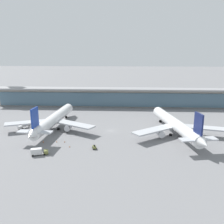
{
  "coord_description": "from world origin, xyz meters",
  "views": [
    {
      "loc": [
        7.79,
        -134.81,
        44.56
      ],
      "look_at": [
        0.0,
        10.81,
        8.37
      ],
      "focal_mm": 39.71,
      "sensor_mm": 36.0,
      "label": 1
    }
  ],
  "objects_px": {
    "safety_cone_echo": "(57,142)",
    "service_truck_mid_apron_white": "(26,125)",
    "airliner_centre_stand": "(176,125)",
    "service_truck_near_nose_olive": "(38,152)",
    "service_truck_under_wing_olive": "(94,147)",
    "airliner_left_stand": "(53,120)",
    "safety_cone_bravo": "(43,142)",
    "safety_cone_alpha": "(65,142)",
    "safety_cone_charlie": "(70,147)"
  },
  "relations": [
    {
      "from": "airliner_left_stand",
      "to": "safety_cone_bravo",
      "type": "xyz_separation_m",
      "value": [
        0.81,
        -21.66,
        -5.42
      ]
    },
    {
      "from": "airliner_centre_stand",
      "to": "service_truck_near_nose_olive",
      "type": "distance_m",
      "value": 72.22
    },
    {
      "from": "safety_cone_bravo",
      "to": "safety_cone_echo",
      "type": "height_order",
      "value": "same"
    },
    {
      "from": "airliner_centre_stand",
      "to": "safety_cone_alpha",
      "type": "distance_m",
      "value": 59.57
    },
    {
      "from": "airliner_left_stand",
      "to": "airliner_centre_stand",
      "type": "height_order",
      "value": "same"
    },
    {
      "from": "service_truck_near_nose_olive",
      "to": "safety_cone_alpha",
      "type": "relative_size",
      "value": 10.93
    },
    {
      "from": "airliner_left_stand",
      "to": "safety_cone_charlie",
      "type": "distance_m",
      "value": 31.78
    },
    {
      "from": "service_truck_near_nose_olive",
      "to": "service_truck_mid_apron_white",
      "type": "distance_m",
      "value": 44.25
    },
    {
      "from": "service_truck_under_wing_olive",
      "to": "airliner_centre_stand",
      "type": "bearing_deg",
      "value": 28.06
    },
    {
      "from": "airliner_left_stand",
      "to": "safety_cone_bravo",
      "type": "distance_m",
      "value": 22.34
    },
    {
      "from": "service_truck_mid_apron_white",
      "to": "safety_cone_echo",
      "type": "height_order",
      "value": "service_truck_mid_apron_white"
    },
    {
      "from": "safety_cone_charlie",
      "to": "safety_cone_echo",
      "type": "height_order",
      "value": "same"
    },
    {
      "from": "service_truck_under_wing_olive",
      "to": "safety_cone_bravo",
      "type": "bearing_deg",
      "value": 165.23
    },
    {
      "from": "safety_cone_charlie",
      "to": "safety_cone_echo",
      "type": "bearing_deg",
      "value": 141.86
    },
    {
      "from": "safety_cone_echo",
      "to": "service_truck_mid_apron_white",
      "type": "bearing_deg",
      "value": 137.7
    },
    {
      "from": "airliner_left_stand",
      "to": "safety_cone_alpha",
      "type": "relative_size",
      "value": 97.71
    },
    {
      "from": "airliner_centre_stand",
      "to": "safety_cone_alpha",
      "type": "bearing_deg",
      "value": -165.82
    },
    {
      "from": "airliner_left_stand",
      "to": "safety_cone_bravo",
      "type": "relative_size",
      "value": 97.71
    },
    {
      "from": "airliner_left_stand",
      "to": "service_truck_under_wing_olive",
      "type": "height_order",
      "value": "airliner_left_stand"
    },
    {
      "from": "service_truck_under_wing_olive",
      "to": "service_truck_near_nose_olive",
      "type": "bearing_deg",
      "value": -160.23
    },
    {
      "from": "safety_cone_bravo",
      "to": "safety_cone_charlie",
      "type": "relative_size",
      "value": 1.0
    },
    {
      "from": "airliner_left_stand",
      "to": "safety_cone_charlie",
      "type": "height_order",
      "value": "airliner_left_stand"
    },
    {
      "from": "safety_cone_charlie",
      "to": "airliner_left_stand",
      "type": "bearing_deg",
      "value": 119.45
    },
    {
      "from": "service_truck_under_wing_olive",
      "to": "safety_cone_alpha",
      "type": "height_order",
      "value": "service_truck_under_wing_olive"
    },
    {
      "from": "safety_cone_charlie",
      "to": "service_truck_near_nose_olive",
      "type": "bearing_deg",
      "value": -139.75
    },
    {
      "from": "service_truck_mid_apron_white",
      "to": "safety_cone_echo",
      "type": "distance_m",
      "value": 33.71
    },
    {
      "from": "safety_cone_alpha",
      "to": "service_truck_near_nose_olive",
      "type": "bearing_deg",
      "value": -115.6
    },
    {
      "from": "safety_cone_echo",
      "to": "airliner_left_stand",
      "type": "bearing_deg",
      "value": 109.42
    },
    {
      "from": "service_truck_near_nose_olive",
      "to": "service_truck_mid_apron_white",
      "type": "xyz_separation_m",
      "value": [
        -21.23,
        38.82,
        0.02
      ]
    },
    {
      "from": "safety_cone_charlie",
      "to": "safety_cone_alpha",
      "type": "bearing_deg",
      "value": 122.14
    },
    {
      "from": "airliner_centre_stand",
      "to": "service_truck_under_wing_olive",
      "type": "distance_m",
      "value": 47.42
    },
    {
      "from": "airliner_left_stand",
      "to": "service_truck_mid_apron_white",
      "type": "distance_m",
      "value": 18.04
    },
    {
      "from": "airliner_centre_stand",
      "to": "service_truck_under_wing_olive",
      "type": "bearing_deg",
      "value": -151.94
    },
    {
      "from": "service_truck_near_nose_olive",
      "to": "service_truck_under_wing_olive",
      "type": "relative_size",
      "value": 2.39
    },
    {
      "from": "airliner_centre_stand",
      "to": "service_truck_under_wing_olive",
      "type": "height_order",
      "value": "airliner_centre_stand"
    },
    {
      "from": "service_truck_near_nose_olive",
      "to": "safety_cone_charlie",
      "type": "height_order",
      "value": "service_truck_near_nose_olive"
    },
    {
      "from": "service_truck_under_wing_olive",
      "to": "safety_cone_charlie",
      "type": "xyz_separation_m",
      "value": [
        -11.95,
        1.39,
        -0.56
      ]
    },
    {
      "from": "airliner_left_stand",
      "to": "safety_cone_alpha",
      "type": "xyz_separation_m",
      "value": [
        11.46,
        -21.01,
        -5.42
      ]
    },
    {
      "from": "airliner_centre_stand",
      "to": "safety_cone_charlie",
      "type": "relative_size",
      "value": 97.08
    },
    {
      "from": "safety_cone_echo",
      "to": "airliner_centre_stand",
      "type": "bearing_deg",
      "value": 13.27
    },
    {
      "from": "airliner_centre_stand",
      "to": "service_truck_mid_apron_white",
      "type": "xyz_separation_m",
      "value": [
        -86.48,
        8.15,
        -4.03
      ]
    },
    {
      "from": "safety_cone_bravo",
      "to": "safety_cone_echo",
      "type": "relative_size",
      "value": 1.0
    },
    {
      "from": "airliner_centre_stand",
      "to": "safety_cone_bravo",
      "type": "xyz_separation_m",
      "value": [
        -68.17,
        -15.19,
        -5.42
      ]
    },
    {
      "from": "safety_cone_charlie",
      "to": "airliner_centre_stand",
      "type": "bearing_deg",
      "value": 21.21
    },
    {
      "from": "service_truck_under_wing_olive",
      "to": "safety_cone_echo",
      "type": "distance_m",
      "value": 21.37
    },
    {
      "from": "airliner_centre_stand",
      "to": "airliner_left_stand",
      "type": "bearing_deg",
      "value": 174.64
    },
    {
      "from": "airliner_left_stand",
      "to": "airliner_centre_stand",
      "type": "bearing_deg",
      "value": -5.36
    },
    {
      "from": "safety_cone_alpha",
      "to": "safety_cone_bravo",
      "type": "xyz_separation_m",
      "value": [
        -10.65,
        -0.66,
        0.0
      ]
    },
    {
      "from": "airliner_centre_stand",
      "to": "safety_cone_alpha",
      "type": "height_order",
      "value": "airliner_centre_stand"
    },
    {
      "from": "service_truck_near_nose_olive",
      "to": "service_truck_mid_apron_white",
      "type": "relative_size",
      "value": 0.92
    }
  ]
}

